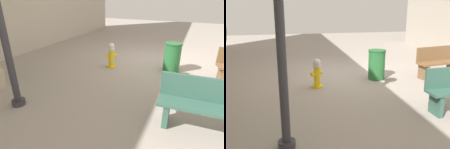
{
  "view_description": "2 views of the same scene",
  "coord_description": "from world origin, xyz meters",
  "views": [
    {
      "loc": [
        -1.33,
        6.59,
        2.24
      ],
      "look_at": [
        0.41,
        2.76,
        0.45
      ],
      "focal_mm": 30.22,
      "sensor_mm": 36.0,
      "label": 1
    },
    {
      "loc": [
        1.96,
        8.02,
        2.25
      ],
      "look_at": [
        0.79,
        2.29,
        0.64
      ],
      "focal_mm": 41.83,
      "sensor_mm": 36.0,
      "label": 2
    }
  ],
  "objects": [
    {
      "name": "ground_plane",
      "position": [
        0.0,
        0.0,
        0.0
      ],
      "size": [
        23.4,
        23.4,
        0.0
      ],
      "primitive_type": "plane",
      "color": "gray"
    },
    {
      "name": "fire_hydrant",
      "position": [
        1.15,
        1.18,
        0.4
      ],
      "size": [
        0.36,
        0.36,
        0.81
      ],
      "color": "gold",
      "rests_on": "ground_plane"
    },
    {
      "name": "bench_near",
      "position": [
        -2.64,
        0.92,
        0.48
      ],
      "size": [
        1.47,
        0.7,
        0.95
      ],
      "color": "brown",
      "rests_on": "ground_plane"
    },
    {
      "name": "trash_bin",
      "position": [
        -0.73,
        0.73,
        0.45
      ],
      "size": [
        0.52,
        0.52,
        0.89
      ],
      "color": "#266633",
      "rests_on": "ground_plane"
    }
  ]
}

